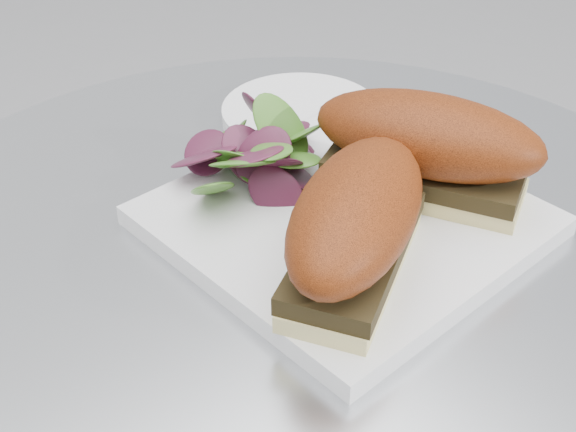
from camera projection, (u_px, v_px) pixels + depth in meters
name	position (u px, v px, depth m)	size (l,w,h in m)	color
plate	(345.00, 220.00, 0.61)	(0.25, 0.25, 0.02)	white
sandwich_left	(356.00, 223.00, 0.53)	(0.19, 0.16, 0.08)	beige
sandwich_right	(427.00, 145.00, 0.61)	(0.16, 0.19, 0.08)	beige
salad	(261.00, 153.00, 0.63)	(0.12, 0.12, 0.05)	#527C28
saucer	(301.00, 113.00, 0.76)	(0.15, 0.15, 0.01)	white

